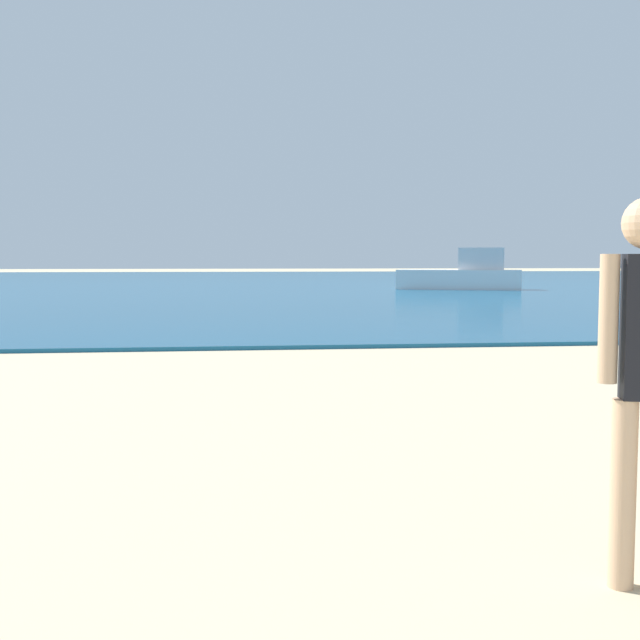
# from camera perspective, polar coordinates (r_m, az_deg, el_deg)

# --- Properties ---
(water) EXTENTS (160.00, 60.00, 0.06)m
(water) POSITION_cam_1_polar(r_m,az_deg,el_deg) (41.09, -6.23, 2.70)
(water) COLOR #14567F
(water) RESTS_ON ground
(boat_far) EXTENTS (5.01, 3.10, 1.63)m
(boat_far) POSITION_cam_1_polar(r_m,az_deg,el_deg) (31.66, 10.29, 3.20)
(boat_far) COLOR white
(boat_far) RESTS_ON water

